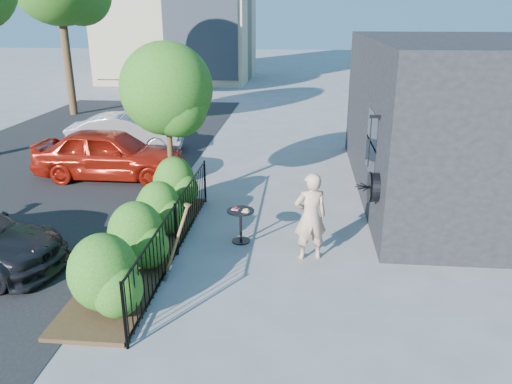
# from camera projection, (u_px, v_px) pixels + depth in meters

# --- Properties ---
(ground) EXTENTS (120.00, 120.00, 0.00)m
(ground) POSITION_uv_depth(u_px,v_px,m) (252.00, 258.00, 9.90)
(ground) COLOR gray
(ground) RESTS_ON ground
(shop_building) EXTENTS (6.22, 9.00, 4.00)m
(shop_building) POSITION_uv_depth(u_px,v_px,m) (479.00, 118.00, 12.95)
(shop_building) COLOR black
(shop_building) RESTS_ON ground
(fence) EXTENTS (0.05, 6.05, 1.10)m
(fence) POSITION_uv_depth(u_px,v_px,m) (176.00, 229.00, 9.85)
(fence) COLOR black
(fence) RESTS_ON ground
(planting_bed) EXTENTS (1.30, 6.00, 0.08)m
(planting_bed) POSITION_uv_depth(u_px,v_px,m) (144.00, 251.00, 10.09)
(planting_bed) COLOR #382616
(planting_bed) RESTS_ON ground
(shrubs) EXTENTS (1.10, 5.60, 1.24)m
(shrubs) POSITION_uv_depth(u_px,v_px,m) (148.00, 219.00, 9.95)
(shrubs) COLOR #215112
(shrubs) RESTS_ON ground
(patio_tree) EXTENTS (2.20, 2.20, 3.94)m
(patio_tree) POSITION_uv_depth(u_px,v_px,m) (169.00, 95.00, 11.75)
(patio_tree) COLOR #3F2B19
(patio_tree) RESTS_ON ground
(street) EXTENTS (9.00, 30.00, 0.01)m
(street) POSITION_uv_depth(u_px,v_px,m) (3.00, 195.00, 13.33)
(street) COLOR black
(street) RESTS_ON ground
(cafe_table) EXTENTS (0.57, 0.57, 0.77)m
(cafe_table) POSITION_uv_depth(u_px,v_px,m) (241.00, 220.00, 10.44)
(cafe_table) COLOR black
(cafe_table) RESTS_ON ground
(woman) EXTENTS (0.72, 0.56, 1.76)m
(woman) POSITION_uv_depth(u_px,v_px,m) (310.00, 217.00, 9.62)
(woman) COLOR tan
(woman) RESTS_ON ground
(shovel) EXTENTS (0.53, 0.20, 1.53)m
(shovel) POSITION_uv_depth(u_px,v_px,m) (176.00, 246.00, 8.87)
(shovel) COLOR brown
(shovel) RESTS_ON ground
(car_red) EXTENTS (4.33, 1.76, 1.47)m
(car_red) POSITION_uv_depth(u_px,v_px,m) (110.00, 154.00, 14.47)
(car_red) COLOR #A51B0D
(car_red) RESTS_ON ground
(car_silver) EXTENTS (4.06, 1.93, 1.28)m
(car_silver) POSITION_uv_depth(u_px,v_px,m) (126.00, 133.00, 17.37)
(car_silver) COLOR #A2A1A6
(car_silver) RESTS_ON ground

